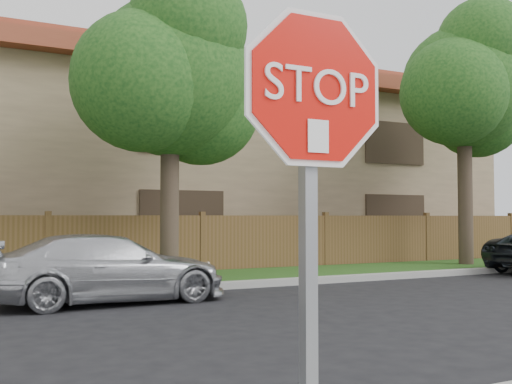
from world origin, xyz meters
TOP-DOWN VIEW (x-y plane):
  - far_curb at (0.00, 8.15)m, footprint 70.00×0.30m
  - grass_strip at (0.00, 9.80)m, footprint 70.00×3.00m
  - fence at (0.00, 11.40)m, footprint 70.00×0.12m
  - apartment_building at (0.00, 17.00)m, footprint 35.20×9.20m
  - tree_mid at (2.52, 9.57)m, footprint 4.80×3.90m
  - tree_right at (12.02, 9.57)m, footprint 4.80×3.90m
  - stop_sign at (-0.57, -1.48)m, footprint 1.01×0.13m
  - sedan_right at (0.51, 7.16)m, footprint 4.36×1.91m

SIDE VIEW (x-z plane):
  - grass_strip at x=0.00m, z-range 0.00..0.12m
  - far_curb at x=0.00m, z-range 0.00..0.15m
  - sedan_right at x=0.51m, z-range 0.00..1.25m
  - fence at x=0.00m, z-range 0.00..1.60m
  - stop_sign at x=-0.57m, z-range 0.55..3.11m
  - apartment_building at x=0.00m, z-range -0.07..7.13m
  - tree_mid at x=2.52m, z-range 1.20..8.55m
  - tree_right at x=12.02m, z-range 1.47..9.67m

